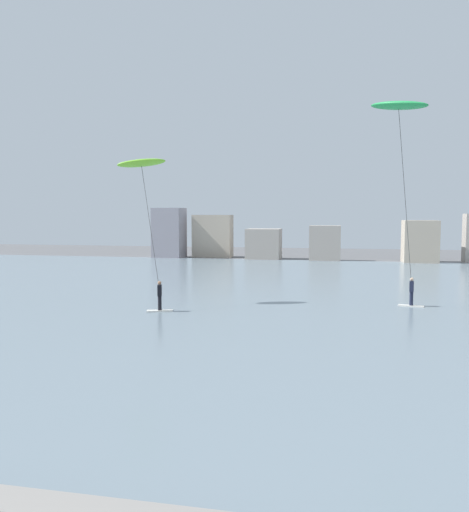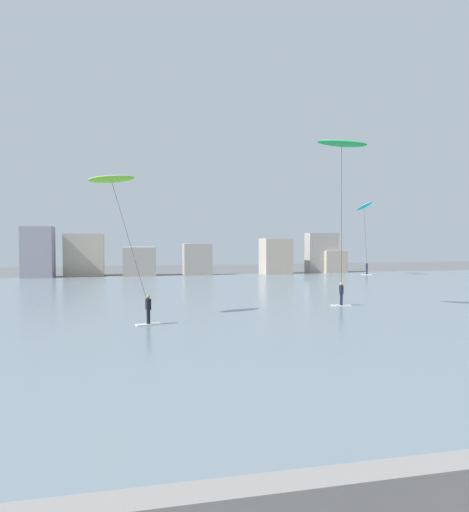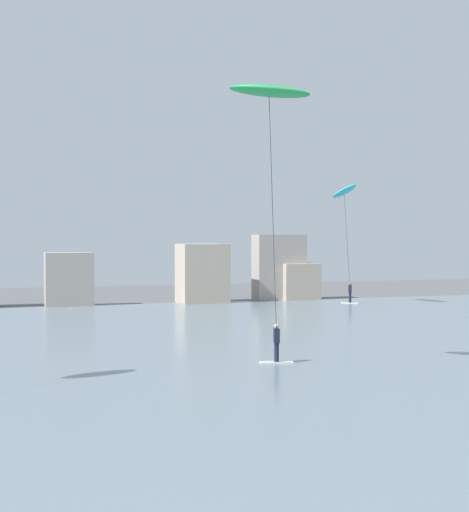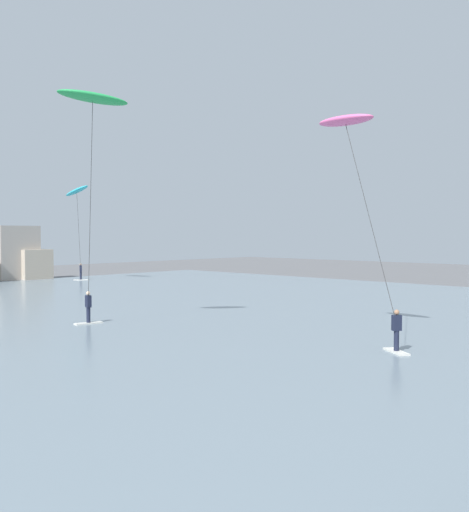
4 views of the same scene
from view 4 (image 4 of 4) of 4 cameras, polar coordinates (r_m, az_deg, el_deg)
kitesurfer_cyan at (r=58.52m, az=-14.89°, el=5.44°), size 2.39×3.54×9.27m
kitesurfer_green at (r=28.92m, az=-13.52°, el=12.62°), size 3.55×4.01×11.26m
kitesurfer_pink at (r=25.61m, az=11.17°, el=10.40°), size 1.90×4.94×9.60m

